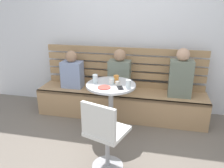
{
  "coord_description": "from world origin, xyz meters",
  "views": [
    {
      "loc": [
        0.61,
        -2.17,
        1.8
      ],
      "look_at": [
        -0.02,
        0.66,
        0.75
      ],
      "focal_mm": 36.65,
      "sensor_mm": 36.0,
      "label": 1
    }
  ],
  "objects_px": {
    "cup_espresso_small": "(117,83)",
    "cup_water_clear": "(128,84)",
    "person_child_middle": "(120,73)",
    "plate_small": "(104,87)",
    "person_child_left": "(72,71)",
    "cup_tumbler_orange": "(116,79)",
    "cup_glass_short": "(112,81)",
    "cup_glass_tall": "(95,79)",
    "cafe_table": "(111,99)",
    "phone_on_table": "(120,88)",
    "white_chair": "(104,134)",
    "person_adult": "(181,75)",
    "booth_bench": "(120,103)"
  },
  "relations": [
    {
      "from": "cup_espresso_small",
      "to": "cup_water_clear",
      "type": "relative_size",
      "value": 0.51
    },
    {
      "from": "person_child_middle",
      "to": "plate_small",
      "type": "xyz_separation_m",
      "value": [
        -0.07,
        -0.7,
        0.01
      ]
    },
    {
      "from": "person_child_left",
      "to": "plate_small",
      "type": "relative_size",
      "value": 3.63
    },
    {
      "from": "person_child_left",
      "to": "cup_tumbler_orange",
      "type": "bearing_deg",
      "value": -28.03
    },
    {
      "from": "cup_glass_short",
      "to": "person_child_middle",
      "type": "bearing_deg",
      "value": 88.98
    },
    {
      "from": "cup_glass_tall",
      "to": "cup_water_clear",
      "type": "bearing_deg",
      "value": -11.85
    },
    {
      "from": "cafe_table",
      "to": "cup_water_clear",
      "type": "xyz_separation_m",
      "value": [
        0.25,
        -0.1,
        0.28
      ]
    },
    {
      "from": "person_child_middle",
      "to": "cup_tumbler_orange",
      "type": "bearing_deg",
      "value": -85.34
    },
    {
      "from": "phone_on_table",
      "to": "cafe_table",
      "type": "bearing_deg",
      "value": 118.97
    },
    {
      "from": "white_chair",
      "to": "person_adult",
      "type": "bearing_deg",
      "value": 57.75
    },
    {
      "from": "cafe_table",
      "to": "cup_espresso_small",
      "type": "height_order",
      "value": "cup_espresso_small"
    },
    {
      "from": "person_child_middle",
      "to": "cup_espresso_small",
      "type": "height_order",
      "value": "person_child_middle"
    },
    {
      "from": "cup_espresso_small",
      "to": "cup_glass_tall",
      "type": "bearing_deg",
      "value": 176.2
    },
    {
      "from": "phone_on_table",
      "to": "person_adult",
      "type": "bearing_deg",
      "value": 16.55
    },
    {
      "from": "cup_tumbler_orange",
      "to": "plate_small",
      "type": "relative_size",
      "value": 0.59
    },
    {
      "from": "person_child_middle",
      "to": "white_chair",
      "type": "bearing_deg",
      "value": -86.08
    },
    {
      "from": "booth_bench",
      "to": "cup_tumbler_orange",
      "type": "bearing_deg",
      "value": -88.11
    },
    {
      "from": "person_child_left",
      "to": "cup_espresso_small",
      "type": "distance_m",
      "value": 1.04
    },
    {
      "from": "cafe_table",
      "to": "cup_espresso_small",
      "type": "bearing_deg",
      "value": -10.94
    },
    {
      "from": "cup_tumbler_orange",
      "to": "cup_water_clear",
      "type": "height_order",
      "value": "cup_water_clear"
    },
    {
      "from": "person_child_middle",
      "to": "cup_glass_tall",
      "type": "distance_m",
      "value": 0.59
    },
    {
      "from": "cafe_table",
      "to": "person_child_middle",
      "type": "distance_m",
      "value": 0.58
    },
    {
      "from": "booth_bench",
      "to": "person_child_middle",
      "type": "relative_size",
      "value": 3.99
    },
    {
      "from": "cup_water_clear",
      "to": "cup_tumbler_orange",
      "type": "bearing_deg",
      "value": 136.91
    },
    {
      "from": "white_chair",
      "to": "person_child_middle",
      "type": "relative_size",
      "value": 1.25
    },
    {
      "from": "cup_glass_tall",
      "to": "person_child_left",
      "type": "bearing_deg",
      "value": 136.36
    },
    {
      "from": "phone_on_table",
      "to": "person_child_middle",
      "type": "bearing_deg",
      "value": 79.22
    },
    {
      "from": "person_adult",
      "to": "phone_on_table",
      "type": "relative_size",
      "value": 5.26
    },
    {
      "from": "cafe_table",
      "to": "cup_glass_tall",
      "type": "distance_m",
      "value": 0.36
    },
    {
      "from": "cup_tumbler_orange",
      "to": "plate_small",
      "type": "xyz_separation_m",
      "value": [
        -0.11,
        -0.25,
        -0.04
      ]
    },
    {
      "from": "cup_water_clear",
      "to": "phone_on_table",
      "type": "xyz_separation_m",
      "value": [
        -0.1,
        -0.02,
        -0.05
      ]
    },
    {
      "from": "person_adult",
      "to": "cup_glass_tall",
      "type": "distance_m",
      "value": 1.28
    },
    {
      "from": "cup_tumbler_orange",
      "to": "white_chair",
      "type": "bearing_deg",
      "value": -86.45
    },
    {
      "from": "cup_espresso_small",
      "to": "booth_bench",
      "type": "bearing_deg",
      "value": 95.81
    },
    {
      "from": "phone_on_table",
      "to": "cup_glass_tall",
      "type": "bearing_deg",
      "value": 139.48
    },
    {
      "from": "booth_bench",
      "to": "cup_tumbler_orange",
      "type": "relative_size",
      "value": 27.0
    },
    {
      "from": "cafe_table",
      "to": "plate_small",
      "type": "relative_size",
      "value": 4.35
    },
    {
      "from": "person_child_middle",
      "to": "cup_water_clear",
      "type": "distance_m",
      "value": 0.68
    },
    {
      "from": "cafe_table",
      "to": "person_adult",
      "type": "distance_m",
      "value": 1.11
    },
    {
      "from": "cafe_table",
      "to": "person_adult",
      "type": "relative_size",
      "value": 1.01
    },
    {
      "from": "cup_tumbler_orange",
      "to": "cup_glass_tall",
      "type": "distance_m",
      "value": 0.29
    },
    {
      "from": "cup_water_clear",
      "to": "plate_small",
      "type": "relative_size",
      "value": 0.65
    },
    {
      "from": "booth_bench",
      "to": "cup_espresso_small",
      "type": "distance_m",
      "value": 0.77
    },
    {
      "from": "booth_bench",
      "to": "white_chair",
      "type": "relative_size",
      "value": 3.18
    },
    {
      "from": "white_chair",
      "to": "person_adult",
      "type": "relative_size",
      "value": 1.15
    },
    {
      "from": "cup_glass_tall",
      "to": "phone_on_table",
      "type": "relative_size",
      "value": 0.86
    },
    {
      "from": "white_chair",
      "to": "cup_glass_tall",
      "type": "xyz_separation_m",
      "value": [
        -0.33,
        0.81,
        0.34
      ]
    },
    {
      "from": "cup_glass_short",
      "to": "booth_bench",
      "type": "bearing_deg",
      "value": 86.44
    },
    {
      "from": "person_child_middle",
      "to": "cup_water_clear",
      "type": "xyz_separation_m",
      "value": [
        0.24,
        -0.64,
        0.05
      ]
    },
    {
      "from": "booth_bench",
      "to": "cup_espresso_small",
      "type": "xyz_separation_m",
      "value": [
        0.05,
        -0.54,
        0.55
      ]
    }
  ]
}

